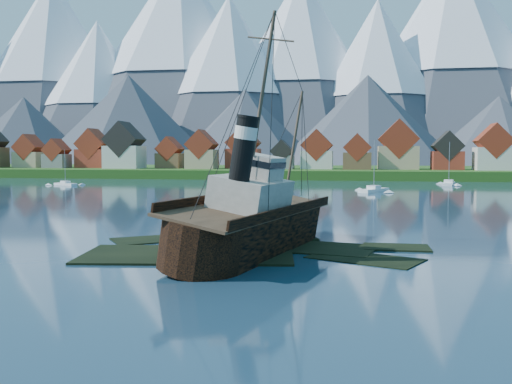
% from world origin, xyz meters
% --- Properties ---
extents(ground, '(1400.00, 1400.00, 0.00)m').
position_xyz_m(ground, '(0.00, 0.00, 0.00)').
color(ground, '#1B364C').
rests_on(ground, ground).
extents(shoal, '(31.71, 21.24, 1.14)m').
position_xyz_m(shoal, '(1.78, 2.15, -0.35)').
color(shoal, black).
rests_on(shoal, ground).
extents(shore_bank, '(600.00, 80.00, 3.20)m').
position_xyz_m(shore_bank, '(0.00, 170.00, 0.00)').
color(shore_bank, '#193F12').
rests_on(shore_bank, ground).
extents(seawall, '(600.00, 2.50, 2.00)m').
position_xyz_m(seawall, '(0.00, 132.00, 0.00)').
color(seawall, '#3F3D38').
rests_on(seawall, ground).
extents(town, '(250.96, 16.69, 17.30)m').
position_xyz_m(town, '(-33.12, 152.18, 8.99)').
color(town, maroon).
rests_on(town, ground).
extents(mountains, '(965.00, 340.00, 205.00)m').
position_xyz_m(mountains, '(-0.79, 481.26, 89.34)').
color(mountains, '#2D333D').
rests_on(mountains, ground).
extents(tugboat_wreck, '(6.34, 27.30, 21.64)m').
position_xyz_m(tugboat_wreck, '(1.91, 1.73, 2.73)').
color(tugboat_wreck, black).
rests_on(tugboat_wreck, ground).
extents(sailboat_c, '(7.79, 5.18, 9.97)m').
position_xyz_m(sailboat_c, '(-65.64, 93.39, 0.22)').
color(sailboat_c, white).
rests_on(sailboat_c, ground).
extents(sailboat_e, '(5.01, 10.82, 12.18)m').
position_xyz_m(sailboat_e, '(36.37, 111.87, 0.27)').
color(sailboat_e, white).
rests_on(sailboat_e, ground).
extents(sailboat_f, '(7.21, 9.88, 12.00)m').
position_xyz_m(sailboat_f, '(15.46, 81.56, 0.26)').
color(sailboat_f, white).
rests_on(sailboat_f, ground).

